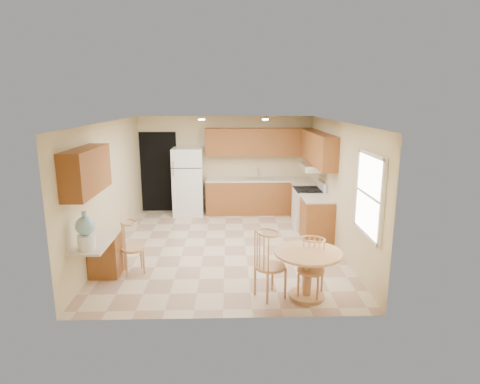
{
  "coord_description": "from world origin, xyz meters",
  "views": [
    {
      "loc": [
        0.09,
        -7.7,
        2.92
      ],
      "look_at": [
        0.32,
        0.3,
        1.06
      ],
      "focal_mm": 30.0,
      "sensor_mm": 36.0,
      "label": 1
    }
  ],
  "objects_px": {
    "water_crock": "(86,232)",
    "chair_table_a": "(271,260)",
    "refrigerator": "(188,182)",
    "chair_table_b": "(312,265)",
    "chair_desk": "(132,244)",
    "dining_table": "(308,268)",
    "stove": "(308,208)"
  },
  "relations": [
    {
      "from": "dining_table",
      "to": "chair_table_b",
      "type": "height_order",
      "value": "chair_table_b"
    },
    {
      "from": "refrigerator",
      "to": "dining_table",
      "type": "distance_m",
      "value": 5.11
    },
    {
      "from": "water_crock",
      "to": "stove",
      "type": "bearing_deg",
      "value": 39.79
    },
    {
      "from": "refrigerator",
      "to": "chair_table_a",
      "type": "distance_m",
      "value": 4.94
    },
    {
      "from": "dining_table",
      "to": "chair_desk",
      "type": "xyz_separation_m",
      "value": [
        -2.8,
        0.91,
        0.07
      ]
    },
    {
      "from": "refrigerator",
      "to": "dining_table",
      "type": "relative_size",
      "value": 1.73
    },
    {
      "from": "refrigerator",
      "to": "chair_table_a",
      "type": "relative_size",
      "value": 1.67
    },
    {
      "from": "chair_table_b",
      "to": "chair_desk",
      "type": "height_order",
      "value": "chair_table_b"
    },
    {
      "from": "stove",
      "to": "dining_table",
      "type": "distance_m",
      "value": 3.45
    },
    {
      "from": "dining_table",
      "to": "chair_table_a",
      "type": "relative_size",
      "value": 0.97
    },
    {
      "from": "refrigerator",
      "to": "chair_table_b",
      "type": "bearing_deg",
      "value": -64.35
    },
    {
      "from": "refrigerator",
      "to": "chair_desk",
      "type": "height_order",
      "value": "refrigerator"
    },
    {
      "from": "refrigerator",
      "to": "chair_table_b",
      "type": "relative_size",
      "value": 1.88
    },
    {
      "from": "chair_table_b",
      "to": "water_crock",
      "type": "bearing_deg",
      "value": 21.66
    },
    {
      "from": "stove",
      "to": "dining_table",
      "type": "xyz_separation_m",
      "value": [
        -0.67,
        -3.38,
        0.01
      ]
    },
    {
      "from": "refrigerator",
      "to": "water_crock",
      "type": "xyz_separation_m",
      "value": [
        -1.05,
        -4.49,
        0.17
      ]
    },
    {
      "from": "chair_table_b",
      "to": "refrigerator",
      "type": "bearing_deg",
      "value": -39.26
    },
    {
      "from": "refrigerator",
      "to": "dining_table",
      "type": "xyz_separation_m",
      "value": [
        2.2,
        -4.6,
        -0.38
      ]
    },
    {
      "from": "dining_table",
      "to": "chair_desk",
      "type": "relative_size",
      "value": 1.11
    },
    {
      "from": "chair_table_a",
      "to": "chair_desk",
      "type": "relative_size",
      "value": 1.14
    },
    {
      "from": "refrigerator",
      "to": "dining_table",
      "type": "bearing_deg",
      "value": -64.43
    },
    {
      "from": "refrigerator",
      "to": "water_crock",
      "type": "distance_m",
      "value": 4.61
    },
    {
      "from": "stove",
      "to": "chair_desk",
      "type": "xyz_separation_m",
      "value": [
        -3.47,
        -2.47,
        0.08
      ]
    },
    {
      "from": "chair_desk",
      "to": "water_crock",
      "type": "bearing_deg",
      "value": -50.0
    },
    {
      "from": "dining_table",
      "to": "chair_desk",
      "type": "bearing_deg",
      "value": 161.93
    },
    {
      "from": "refrigerator",
      "to": "stove",
      "type": "xyz_separation_m",
      "value": [
        2.88,
        -1.22,
        -0.39
      ]
    },
    {
      "from": "dining_table",
      "to": "chair_table_b",
      "type": "distance_m",
      "value": 0.13
    },
    {
      "from": "water_crock",
      "to": "chair_table_a",
      "type": "bearing_deg",
      "value": -3.45
    },
    {
      "from": "chair_table_b",
      "to": "chair_desk",
      "type": "distance_m",
      "value": 3.02
    },
    {
      "from": "dining_table",
      "to": "chair_table_b",
      "type": "relative_size",
      "value": 1.09
    },
    {
      "from": "chair_desk",
      "to": "dining_table",
      "type": "bearing_deg",
      "value": 51.19
    },
    {
      "from": "chair_desk",
      "to": "chair_table_a",
      "type": "bearing_deg",
      "value": 46.04
    }
  ]
}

